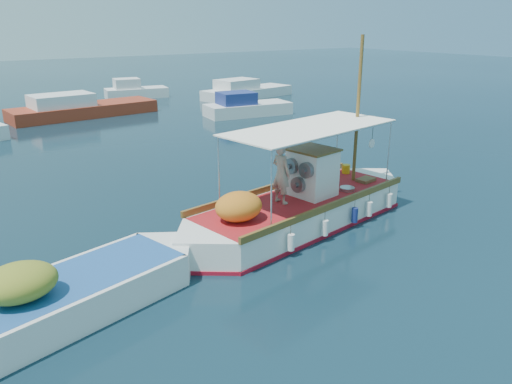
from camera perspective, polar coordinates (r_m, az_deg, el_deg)
ground at (r=15.12m, az=4.66°, el=-4.68°), size 160.00×160.00×0.00m
fishing_caique at (r=15.53m, az=5.02°, el=-1.96°), size 9.45×3.69×5.84m
dinghy at (r=11.69m, az=-21.15°, el=-11.51°), size 6.96×3.26×1.75m
bg_boat_n at (r=35.53m, az=-19.50°, el=8.89°), size 9.67×3.68×1.80m
bg_boat_ne at (r=34.09m, az=-1.20°, el=9.57°), size 6.00×2.93×1.80m
bg_boat_e at (r=42.07m, az=-1.23°, el=11.36°), size 8.35×3.91×1.80m
bg_boat_far_n at (r=43.38m, az=-13.71°, el=11.07°), size 5.24×2.81×1.80m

